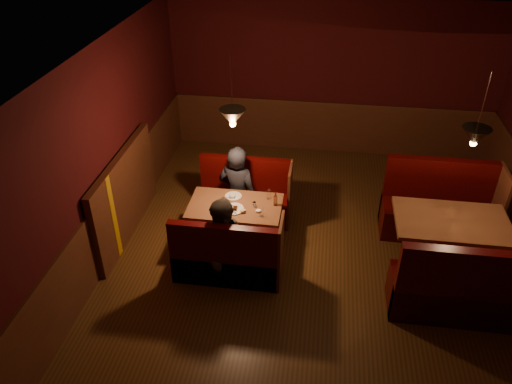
# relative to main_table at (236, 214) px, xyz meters

# --- Properties ---
(room) EXTENTS (6.02, 7.02, 2.92)m
(room) POSITION_rel_main_table_xyz_m (0.96, -0.26, 0.51)
(room) COLOR brown
(room) RESTS_ON ground
(main_table) EXTENTS (1.31, 0.80, 0.92)m
(main_table) POSITION_rel_main_table_xyz_m (0.00, 0.00, 0.00)
(main_table) COLOR brown
(main_table) RESTS_ON ground
(main_bench_far) EXTENTS (1.44, 0.52, 0.98)m
(main_bench_far) POSITION_rel_main_table_xyz_m (0.02, 0.74, -0.23)
(main_bench_far) COLOR black
(main_bench_far) RESTS_ON ground
(main_bench_near) EXTENTS (1.44, 0.52, 0.98)m
(main_bench_near) POSITION_rel_main_table_xyz_m (0.02, -0.75, -0.23)
(main_bench_near) COLOR black
(main_bench_near) RESTS_ON ground
(second_table) EXTENTS (1.47, 0.94, 0.83)m
(second_table) POSITION_rel_main_table_xyz_m (2.91, -0.12, 0.08)
(second_table) COLOR brown
(second_table) RESTS_ON ground
(second_bench_far) EXTENTS (1.63, 0.61, 1.16)m
(second_bench_far) POSITION_rel_main_table_xyz_m (2.94, 0.76, -0.17)
(second_bench_far) COLOR black
(second_bench_far) RESTS_ON ground
(second_bench_near) EXTENTS (1.63, 0.61, 1.16)m
(second_bench_near) POSITION_rel_main_table_xyz_m (2.94, -1.00, -0.17)
(second_bench_near) COLOR black
(second_bench_near) RESTS_ON ground
(diner_a) EXTENTS (0.69, 0.53, 1.68)m
(diner_a) POSITION_rel_main_table_xyz_m (-0.07, 0.55, 0.30)
(diner_a) COLOR black
(diner_a) RESTS_ON ground
(diner_b) EXTENTS (0.86, 0.72, 1.57)m
(diner_b) POSITION_rel_main_table_xyz_m (-0.01, -0.70, 0.24)
(diner_b) COLOR #2C251F
(diner_b) RESTS_ON ground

